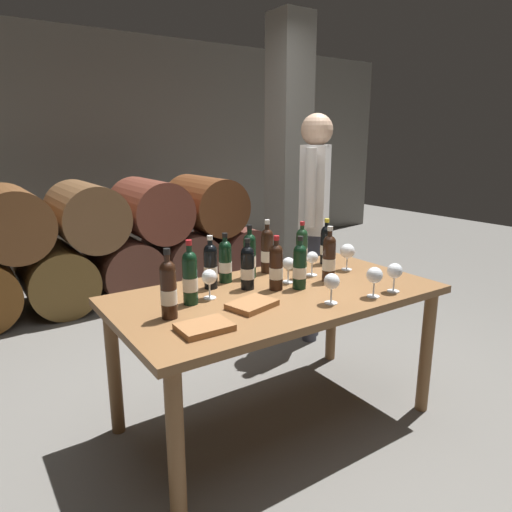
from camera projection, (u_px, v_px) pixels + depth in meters
name	position (u px, v px, depth m)	size (l,w,h in m)	color
ground_plane	(276.00, 419.00, 2.61)	(14.00, 14.00, 0.00)	#66635E
cellar_back_wall	(74.00, 150.00, 5.65)	(10.00, 0.24, 2.80)	slate
barrel_stack	(121.00, 242.00, 4.57)	(3.12, 0.90, 1.15)	brown
stone_pillar	(288.00, 165.00, 4.28)	(0.32, 0.32, 2.60)	slate
dining_table	(277.00, 308.00, 2.45)	(1.70, 0.90, 0.76)	brown
wine_bottle_0	(247.00, 267.00, 2.44)	(0.07, 0.07, 0.27)	black
wine_bottle_1	(326.00, 244.00, 2.94)	(0.07, 0.07, 0.29)	black
wine_bottle_2	(211.00, 266.00, 2.46)	(0.07, 0.07, 0.29)	black
wine_bottle_3	(190.00, 277.00, 2.21)	(0.07, 0.07, 0.32)	black
wine_bottle_4	(329.00, 258.00, 2.57)	(0.07, 0.07, 0.31)	black
wine_bottle_5	(276.00, 267.00, 2.43)	(0.07, 0.07, 0.29)	black
wine_bottle_6	(300.00, 266.00, 2.45)	(0.07, 0.07, 0.29)	black
wine_bottle_7	(302.00, 247.00, 2.86)	(0.07, 0.07, 0.29)	#19381E
wine_bottle_8	(225.00, 261.00, 2.56)	(0.07, 0.07, 0.28)	black
wine_bottle_9	(250.00, 255.00, 2.64)	(0.07, 0.07, 0.31)	black
wine_bottle_10	(169.00, 289.00, 2.04)	(0.07, 0.07, 0.32)	black
wine_bottle_11	(267.00, 250.00, 2.75)	(0.07, 0.07, 0.32)	black
wine_glass_0	(347.00, 252.00, 2.80)	(0.09, 0.09, 0.16)	white
wine_glass_1	(395.00, 272.00, 2.40)	(0.08, 0.08, 0.15)	white
wine_glass_2	(312.00, 259.00, 2.69)	(0.07, 0.07, 0.14)	white
wine_glass_3	(288.00, 265.00, 2.55)	(0.07, 0.07, 0.14)	white
wine_glass_4	(332.00, 282.00, 2.23)	(0.08, 0.08, 0.15)	white
wine_glass_5	(300.00, 260.00, 2.62)	(0.08, 0.08, 0.15)	white
wine_glass_6	(375.00, 276.00, 2.32)	(0.08, 0.08, 0.16)	white
wine_glass_7	(209.00, 278.00, 2.30)	(0.08, 0.08, 0.15)	white
tasting_notebook	(204.00, 327.00, 1.93)	(0.22, 0.16, 0.03)	#936038
leather_ledger	(252.00, 305.00, 2.20)	(0.22, 0.16, 0.03)	#936038
sommelier_presenting	(315.00, 207.00, 3.44)	(0.40, 0.35, 1.72)	#383842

